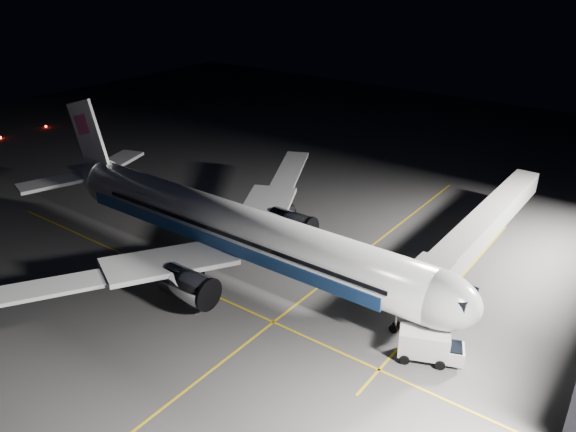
# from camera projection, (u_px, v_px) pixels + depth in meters

# --- Properties ---
(ground) EXTENTS (200.00, 200.00, 0.00)m
(ground) POSITION_uv_depth(u_px,v_px,m) (238.00, 268.00, 66.37)
(ground) COLOR #4C4C4F
(ground) RESTS_ON ground
(guide_line_main) EXTENTS (0.25, 80.00, 0.01)m
(guide_line_main) POSITION_uv_depth(u_px,v_px,m) (307.00, 296.00, 60.96)
(guide_line_main) COLOR gold
(guide_line_main) RESTS_ON ground
(guide_line_cross) EXTENTS (70.00, 0.25, 0.01)m
(guide_line_cross) POSITION_uv_depth(u_px,v_px,m) (202.00, 290.00, 62.01)
(guide_line_cross) COLOR gold
(guide_line_cross) RESTS_ON ground
(guide_line_side) EXTENTS (0.25, 40.00, 0.01)m
(guide_line_side) POSITION_uv_depth(u_px,v_px,m) (449.00, 291.00, 61.74)
(guide_line_side) COLOR gold
(guide_line_side) RESTS_ON ground
(airliner) EXTENTS (61.48, 54.22, 16.64)m
(airliner) POSITION_uv_depth(u_px,v_px,m) (229.00, 226.00, 64.75)
(airliner) COLOR silver
(airliner) RESTS_ON ground
(jet_bridge) EXTENTS (3.60, 34.40, 6.30)m
(jet_bridge) POSITION_uv_depth(u_px,v_px,m) (480.00, 228.00, 65.65)
(jet_bridge) COLOR #B2B2B7
(jet_bridge) RESTS_ON ground
(service_truck) EXTENTS (6.22, 4.38, 2.97)m
(service_truck) POSITION_uv_depth(u_px,v_px,m) (430.00, 345.00, 50.77)
(service_truck) COLOR silver
(service_truck) RESTS_ON ground
(baggage_tug) EXTENTS (2.56, 2.35, 1.51)m
(baggage_tug) POSITION_uv_depth(u_px,v_px,m) (288.00, 207.00, 80.59)
(baggage_tug) COLOR black
(baggage_tug) RESTS_ON ground
(safety_cone_a) EXTENTS (0.38, 0.38, 0.57)m
(safety_cone_a) POSITION_uv_depth(u_px,v_px,m) (227.00, 236.00, 73.30)
(safety_cone_a) COLOR orange
(safety_cone_a) RESTS_ON ground
(safety_cone_b) EXTENTS (0.43, 0.43, 0.65)m
(safety_cone_b) POSITION_uv_depth(u_px,v_px,m) (299.00, 267.00, 65.89)
(safety_cone_b) COLOR orange
(safety_cone_b) RESTS_ON ground
(safety_cone_c) EXTENTS (0.43, 0.43, 0.64)m
(safety_cone_c) POSITION_uv_depth(u_px,v_px,m) (306.00, 226.00, 75.73)
(safety_cone_c) COLOR orange
(safety_cone_c) RESTS_ON ground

